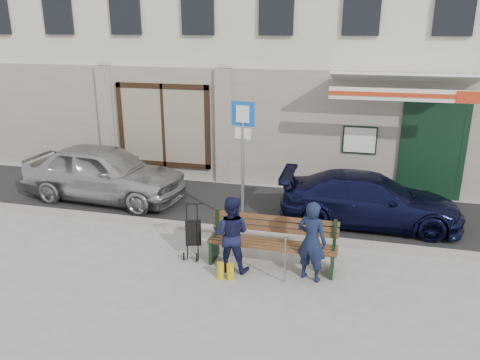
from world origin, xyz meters
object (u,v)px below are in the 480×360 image
(car_navy, at_px, (370,200))
(parking_sign, at_px, (243,144))
(man, at_px, (312,241))
(car_silver, at_px, (104,172))
(woman, at_px, (231,234))
(stroller, at_px, (193,234))
(bench, at_px, (269,243))

(car_navy, relative_size, parking_sign, 1.42)
(car_navy, distance_m, man, 2.97)
(car_silver, height_order, car_navy, car_silver)
(woman, bearing_deg, car_silver, -33.91)
(car_silver, relative_size, man, 2.88)
(stroller, bearing_deg, man, -26.45)
(car_silver, relative_size, parking_sign, 1.51)
(parking_sign, xyz_separation_m, stroller, (-0.59, -1.61, -1.43))
(bench, bearing_deg, woman, -154.19)
(bench, bearing_deg, stroller, 179.22)
(man, distance_m, woman, 1.45)
(car_navy, distance_m, parking_sign, 3.15)
(car_silver, distance_m, man, 6.23)
(car_silver, bearing_deg, bench, -113.53)
(man, xyz_separation_m, stroller, (-2.30, 0.32, -0.27))
(parking_sign, bearing_deg, woman, -71.90)
(car_navy, height_order, man, man)
(woman, relative_size, stroller, 1.36)
(parking_sign, bearing_deg, man, -38.04)
(bench, relative_size, man, 1.64)
(stroller, bearing_deg, bench, -19.24)
(car_navy, distance_m, bench, 3.08)
(parking_sign, height_order, woman, parking_sign)
(man, bearing_deg, car_silver, -8.70)
(car_silver, bearing_deg, man, -112.63)
(parking_sign, bearing_deg, car_navy, 27.81)
(bench, relative_size, woman, 1.68)
(car_navy, relative_size, woman, 2.79)
(woman, distance_m, stroller, 0.95)
(car_navy, bearing_deg, car_silver, 89.56)
(stroller, bearing_deg, woman, -40.08)
(car_navy, relative_size, stroller, 3.81)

